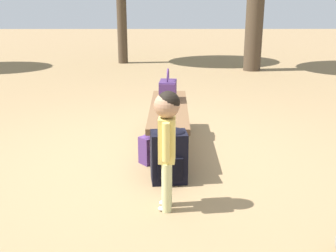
# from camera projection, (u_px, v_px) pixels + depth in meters

# --- Properties ---
(ground_plane) EXTENTS (40.00, 40.00, 0.00)m
(ground_plane) POSITION_uv_depth(u_px,v_px,m) (155.00, 158.00, 4.11)
(ground_plane) COLOR #8C704C
(ground_plane) RESTS_ON ground
(park_bench) EXTENTS (1.61, 0.43, 0.45)m
(park_bench) POSITION_uv_depth(u_px,v_px,m) (169.00, 112.00, 4.33)
(park_bench) COLOR brown
(park_bench) RESTS_ON ground
(handbag) EXTENTS (0.33, 0.21, 0.37)m
(handbag) POSITION_uv_depth(u_px,v_px,m) (168.00, 90.00, 4.55)
(handbag) COLOR #4C2D66
(handbag) RESTS_ON park_bench
(child_standing) EXTENTS (0.25, 0.19, 0.93)m
(child_standing) POSITION_uv_depth(u_px,v_px,m) (167.00, 132.00, 2.93)
(child_standing) COLOR #CCCC8C
(child_standing) RESTS_ON ground
(backpack_large) EXTENTS (0.30, 0.33, 0.52)m
(backpack_large) POSITION_uv_depth(u_px,v_px,m) (169.00, 153.00, 3.51)
(backpack_large) COLOR black
(backpack_large) RESTS_ON ground
(backpack_small) EXTENTS (0.23, 0.23, 0.31)m
(backpack_small) POSITION_uv_depth(u_px,v_px,m) (150.00, 148.00, 3.95)
(backpack_small) COLOR #4C2D66
(backpack_small) RESTS_ON ground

